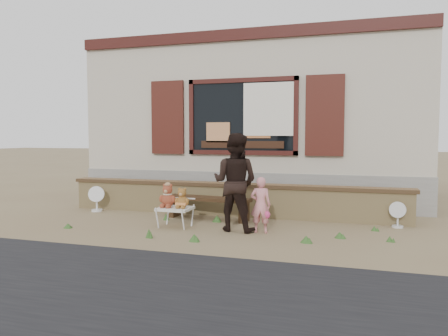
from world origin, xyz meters
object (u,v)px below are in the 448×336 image
(bench, at_px, (208,203))
(folding_chair, at_px, (175,209))
(child, at_px, (261,205))
(teddy_bear_right, at_px, (182,198))
(adult, at_px, (235,182))
(teddy_bear_left, at_px, (168,195))

(bench, bearing_deg, folding_chair, -104.47)
(child, bearing_deg, folding_chair, -4.23)
(teddy_bear_right, height_order, adult, adult)
(folding_chair, height_order, teddy_bear_left, teddy_bear_left)
(bench, bearing_deg, teddy_bear_left, -112.18)
(bench, height_order, teddy_bear_left, teddy_bear_left)
(folding_chair, relative_size, teddy_bear_left, 1.35)
(folding_chair, xyz_separation_m, teddy_bear_right, (0.14, -0.00, 0.22))
(teddy_bear_left, relative_size, teddy_bear_right, 1.17)
(bench, relative_size, teddy_bear_right, 4.74)
(folding_chair, xyz_separation_m, adult, (1.09, 0.06, 0.52))
(teddy_bear_left, height_order, teddy_bear_right, teddy_bear_left)
(bench, height_order, child, child)
(teddy_bear_right, relative_size, child, 0.39)
(teddy_bear_left, xyz_separation_m, child, (1.69, 0.02, -0.10))
(teddy_bear_right, bearing_deg, child, 1.14)
(folding_chair, xyz_separation_m, teddy_bear_left, (-0.14, 0.00, 0.25))
(folding_chair, height_order, teddy_bear_right, teddy_bear_right)
(bench, xyz_separation_m, adult, (0.77, -0.80, 0.52))
(bench, distance_m, teddy_bear_left, 1.01)
(teddy_bear_left, bearing_deg, adult, 3.07)
(teddy_bear_left, bearing_deg, child, 0.95)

